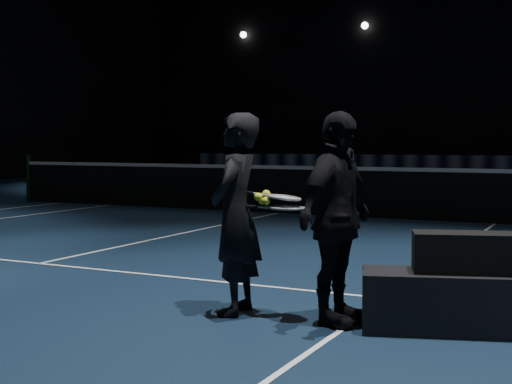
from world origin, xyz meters
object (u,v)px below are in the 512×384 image
racket_lower (288,208)px  racket_upper (283,197)px  player_a (236,214)px  racket_bag (464,253)px  player_bench (463,302)px  player_b (336,218)px  tennis_balls (265,199)px

racket_lower → racket_upper: racket_upper is taller
player_a → racket_upper: (0.40, 0.06, 0.14)m
racket_bag → player_a: size_ratio=0.45×
player_bench → racket_bag: bearing=0.0°
player_bench → racket_bag: (0.00, 0.00, 0.37)m
player_a → player_b: 0.85m
player_a → racket_lower: bearing=83.1°
racket_upper → player_bench: bearing=1.3°
player_b → racket_lower: (-0.40, -0.02, 0.06)m
player_b → tennis_balls: size_ratio=13.65×
racket_lower → racket_upper: (-0.05, 0.04, 0.08)m
player_bench → racket_bag: racket_bag is taller
player_bench → racket_upper: 1.57m
player_bench → player_a: size_ratio=0.90×
player_a → tennis_balls: bearing=84.2°
player_a → racket_upper: bearing=88.8°
racket_upper → racket_lower: bearing=-42.7°
player_bench → player_b: player_b is taller
tennis_balls → player_b: bearing=2.5°
player_bench → player_b: size_ratio=0.90×
player_bench → racket_lower: 1.49m
racket_bag → racket_lower: racket_lower is taller
player_b → tennis_balls: 0.61m
racket_lower → racket_upper: size_ratio=1.00×
player_b → tennis_balls: bearing=101.1°
player_bench → tennis_balls: (-1.51, -0.24, 0.73)m
player_bench → racket_bag: size_ratio=2.00×
player_b → racket_upper: size_ratio=2.41×
player_a → tennis_balls: player_a is taller
racket_bag → player_a: (-1.77, -0.26, 0.23)m
player_bench → racket_upper: size_ratio=2.17×
racket_upper → tennis_balls: size_ratio=5.67×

